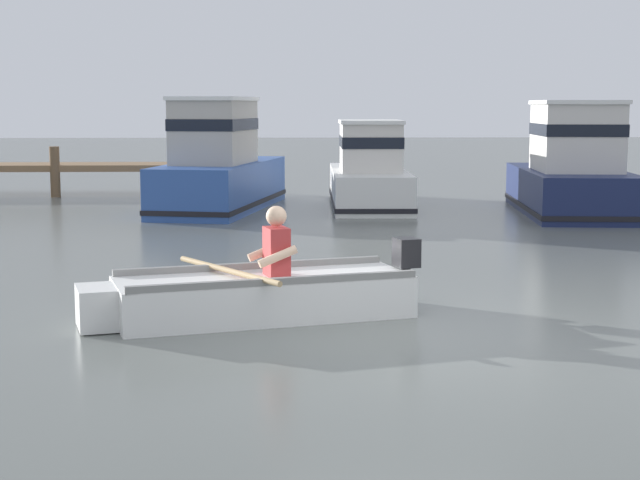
{
  "coord_description": "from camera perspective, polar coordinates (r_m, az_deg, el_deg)",
  "views": [
    {
      "loc": [
        -1.2,
        -9.08,
        2.24
      ],
      "look_at": [
        -0.69,
        3.08,
        0.55
      ],
      "focal_mm": 54.51,
      "sensor_mm": 36.0,
      "label": 1
    }
  ],
  "objects": [
    {
      "name": "ground_plane",
      "position": [
        9.43,
        4.99,
        -5.86
      ],
      "size": [
        120.0,
        120.0,
        0.0
      ],
      "primitive_type": "plane",
      "color": "slate"
    },
    {
      "name": "rowboat_with_person",
      "position": [
        10.34,
        -3.73,
        -3.2
      ],
      "size": [
        3.68,
        1.91,
        1.19
      ],
      "color": "white",
      "rests_on": "ground"
    },
    {
      "name": "moored_boat_navy",
      "position": [
        20.83,
        14.59,
        3.84
      ],
      "size": [
        2.49,
        5.15,
        2.35
      ],
      "color": "#19234C",
      "rests_on": "ground"
    },
    {
      "name": "moored_boat_blue",
      "position": [
        21.05,
        -5.96,
        4.18
      ],
      "size": [
        2.85,
        5.52,
        2.42
      ],
      "color": "#2D519E",
      "rests_on": "ground"
    },
    {
      "name": "moored_boat_white",
      "position": [
        21.73,
        2.9,
        3.85
      ],
      "size": [
        1.82,
        5.12,
        1.93
      ],
      "color": "white",
      "rests_on": "ground"
    }
  ]
}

